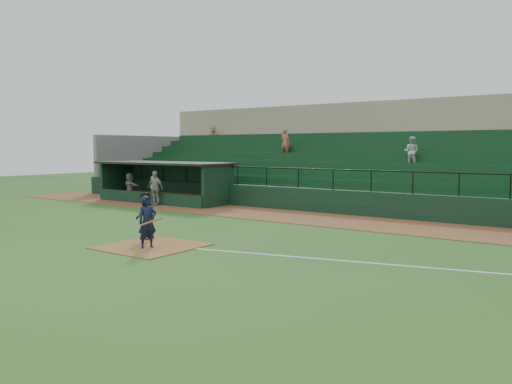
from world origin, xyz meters
The scene contains 11 objects.
ground centered at (0.00, 0.00, 0.00)m, with size 90.00×90.00×0.00m, color #27531B.
warning_track centered at (0.00, 8.00, 0.01)m, with size 40.00×4.00×0.03m, color brown.
home_plate_dirt centered at (0.00, -1.00, 0.01)m, with size 3.00×3.00×0.03m, color brown.
foul_line centered at (8.00, 1.20, 0.01)m, with size 18.00×0.09×0.01m, color white.
stadium_structure centered at (0.00, 16.46, 2.30)m, with size 38.00×13.08×6.40m.
dugout centered at (-9.75, 9.56, 1.33)m, with size 8.90×3.20×2.42m.
batter_at_plate centered at (0.17, -1.31, 0.87)m, with size 1.09×0.73×1.74m.
umpire centered at (-1.12, -0.22, 0.85)m, with size 0.83×0.64×1.70m, color black.
dugout_player_a centered at (-8.72, 7.40, 1.00)m, with size 1.14×0.47×1.95m, color #99958F.
dugout_player_b centered at (-9.40, 7.98, 0.84)m, with size 0.79×0.51×1.61m, color #A8A29D.
dugout_player_c centered at (-12.24, 8.61, 0.88)m, with size 1.58×0.50×1.71m, color #A09B96.
Camera 1 is at (12.62, -12.65, 3.30)m, focal length 35.87 mm.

